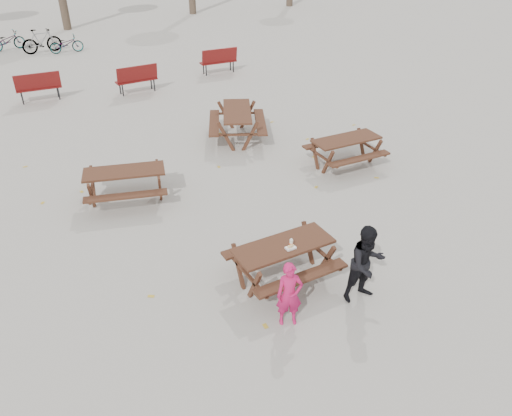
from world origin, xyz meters
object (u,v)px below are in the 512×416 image
food_tray (291,248)px  picnic_table_far (237,125)px  main_picnic_table (283,253)px  soda_bottle (291,243)px  child (289,295)px  picnic_table_north (126,186)px  adult (367,264)px  picnic_table_east (345,152)px

food_tray → picnic_table_far: bearing=70.7°
main_picnic_table → soda_bottle: bearing=-57.9°
food_tray → child: bearing=-123.2°
soda_bottle → picnic_table_north: size_ratio=0.09×
picnic_table_far → adult: bearing=-164.3°
food_tray → soda_bottle: (0.04, 0.04, 0.05)m
child → picnic_table_far: bearing=91.3°
main_picnic_table → food_tray: 0.27m
soda_bottle → picnic_table_far: (2.19, 6.32, -0.41)m
food_tray → picnic_table_far: 6.75m
food_tray → child: child is taller
adult → picnic_table_north: bearing=120.2°
picnic_table_north → picnic_table_far: size_ratio=0.90×
food_tray → picnic_table_far: picnic_table_far is taller
main_picnic_table → picnic_table_far: picnic_table_far is taller
main_picnic_table → adult: adult is taller
soda_bottle → picnic_table_far: soda_bottle is taller
picnic_table_far → child: bearing=-175.3°
soda_bottle → picnic_table_east: 5.12m
adult → child: bearing=180.0°
main_picnic_table → adult: size_ratio=1.25×
food_tray → picnic_table_far: size_ratio=0.09×
picnic_table_far → food_tray: bearing=-173.5°
child → picnic_table_north: (-1.14, 5.20, -0.20)m
main_picnic_table → picnic_table_north: 4.52m
picnic_table_far → soda_bottle: bearing=-173.4°
main_picnic_table → picnic_table_east: main_picnic_table is taller
main_picnic_table → picnic_table_north: size_ratio=1.00×
main_picnic_table → picnic_table_north: bearing=111.3°
child → adult: bearing=18.2°
soda_bottle → picnic_table_east: bearing=41.2°
picnic_table_east → picnic_table_far: 3.39m
food_tray → soda_bottle: soda_bottle is taller
main_picnic_table → adult: (0.97, -1.10, 0.14)m
main_picnic_table → child: child is taller
child → picnic_table_far: 7.70m
food_tray → adult: 1.32m
soda_bottle → child: 1.07m
main_picnic_table → picnic_table_far: 6.60m
main_picnic_table → soda_bottle: (0.08, -0.12, 0.26)m
picnic_table_north → picnic_table_far: 4.38m
food_tray → adult: (0.93, -0.93, -0.07)m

